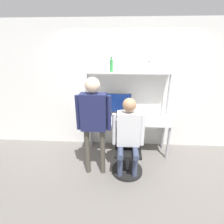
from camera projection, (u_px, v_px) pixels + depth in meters
The scene contains 12 objects.
ground_plane at pixel (127, 159), 3.60m from camera, with size 12.00×12.00×0.00m, color slate.
wall_back at pixel (128, 88), 3.74m from camera, with size 8.00×0.06×2.70m.
desk at pixel (127, 123), 3.67m from camera, with size 1.76×0.60×0.75m.
shelf_unit at pixel (128, 83), 3.51m from camera, with size 1.68×0.31×1.71m.
monitor at pixel (116, 104), 3.69m from camera, with size 0.62×0.17×0.52m.
laptop at pixel (127, 119), 3.52m from camera, with size 0.28×0.24×0.22m.
cell_phone at pixel (141, 122), 3.50m from camera, with size 0.07×0.15×0.01m.
office_chair at pixel (127, 157), 3.18m from camera, with size 0.56×0.56×0.93m.
person_seated at pixel (128, 131), 2.94m from camera, with size 0.56×0.47×1.40m.
person_standing at pixel (94, 115), 2.84m from camera, with size 0.58×0.24×1.74m.
bottle_green at pixel (111, 66), 3.41m from camera, with size 0.07×0.07×0.28m.
bottle_clear at pixel (148, 67), 3.38m from camera, with size 0.08×0.08×0.21m.
Camera 1 is at (-0.12, -3.05, 2.17)m, focal length 28.00 mm.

